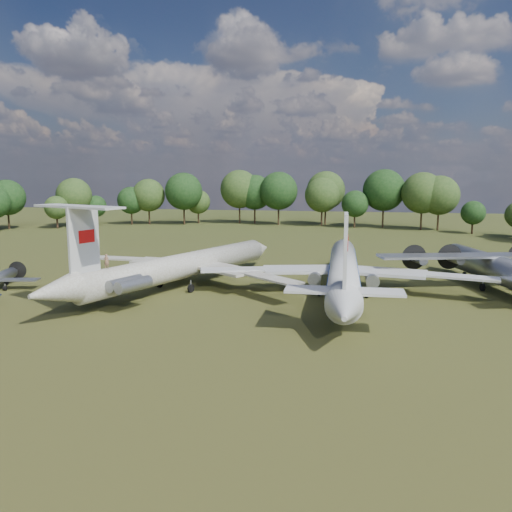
% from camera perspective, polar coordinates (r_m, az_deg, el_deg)
% --- Properties ---
extents(ground, '(300.00, 300.00, 0.00)m').
position_cam_1_polar(ground, '(62.69, -10.68, -4.15)').
color(ground, '#243E14').
rests_on(ground, ground).
extents(il62_airliner, '(48.82, 54.72, 4.43)m').
position_cam_1_polar(il62_airliner, '(64.79, -8.26, -1.66)').
color(il62_airliner, '#B3B3AE').
rests_on(il62_airliner, ground).
extents(tu104_jet, '(36.38, 47.71, 4.67)m').
position_cam_1_polar(tu104_jet, '(61.01, 9.95, -2.25)').
color(tu104_jet, white).
rests_on(tu104_jet, ground).
extents(an12_transport, '(37.12, 39.55, 4.34)m').
position_cam_1_polar(an12_transport, '(70.00, 25.72, -1.71)').
color(an12_transport, gray).
rests_on(an12_transport, ground).
extents(person_on_il62, '(0.59, 0.41, 1.58)m').
position_cam_1_polar(person_on_il62, '(55.68, -16.72, -0.57)').
color(person_on_il62, '#9B6C4F').
rests_on(person_on_il62, il62_airliner).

